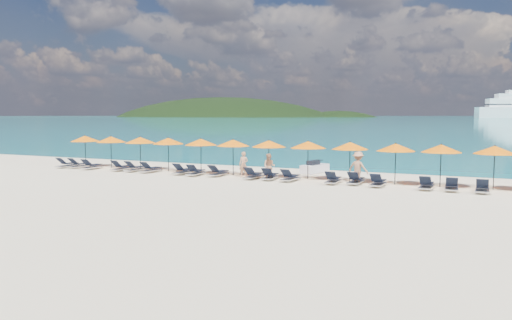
% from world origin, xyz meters
% --- Properties ---
extents(ground, '(1400.00, 1400.00, 0.00)m').
position_xyz_m(ground, '(0.00, 0.00, 0.00)').
color(ground, beige).
extents(sea, '(1600.00, 1300.00, 0.01)m').
position_xyz_m(sea, '(0.00, 660.00, 0.01)').
color(sea, '#1FA9B2').
rests_on(sea, ground).
extents(headland_main, '(374.00, 242.00, 126.50)m').
position_xyz_m(headland_main, '(-300.00, 540.00, -38.00)').
color(headland_main, black).
rests_on(headland_main, ground).
extents(headland_small, '(162.00, 126.00, 85.50)m').
position_xyz_m(headland_small, '(-150.00, 560.00, -35.00)').
color(headland_small, black).
rests_on(headland_small, ground).
extents(jetski, '(1.40, 2.39, 0.80)m').
position_xyz_m(jetski, '(1.79, 8.16, 0.33)').
color(jetski, white).
rests_on(jetski, ground).
extents(beachgoer_a, '(0.59, 0.41, 1.56)m').
position_xyz_m(beachgoer_a, '(-1.33, 4.09, 0.78)').
color(beachgoer_a, tan).
rests_on(beachgoer_a, ground).
extents(beachgoer_b, '(0.77, 0.49, 1.50)m').
position_xyz_m(beachgoer_b, '(0.36, 4.07, 0.75)').
color(beachgoer_b, tan).
rests_on(beachgoer_b, ground).
extents(beachgoer_c, '(1.23, 0.77, 1.77)m').
position_xyz_m(beachgoer_c, '(5.52, 4.39, 0.89)').
color(beachgoer_c, tan).
rests_on(beachgoer_c, ground).
extents(umbrella_0, '(2.10, 2.10, 2.28)m').
position_xyz_m(umbrella_0, '(-14.75, 5.13, 2.02)').
color(umbrella_0, black).
rests_on(umbrella_0, ground).
extents(umbrella_1, '(2.10, 2.10, 2.28)m').
position_xyz_m(umbrella_1, '(-12.26, 5.04, 2.02)').
color(umbrella_1, black).
rests_on(umbrella_1, ground).
extents(umbrella_2, '(2.10, 2.10, 2.28)m').
position_xyz_m(umbrella_2, '(-9.79, 5.14, 2.02)').
color(umbrella_2, black).
rests_on(umbrella_2, ground).
extents(umbrella_3, '(2.10, 2.10, 2.28)m').
position_xyz_m(umbrella_3, '(-7.36, 4.98, 2.02)').
color(umbrella_3, black).
rests_on(umbrella_3, ground).
extents(umbrella_4, '(2.10, 2.10, 2.28)m').
position_xyz_m(umbrella_4, '(-4.79, 4.91, 2.02)').
color(umbrella_4, black).
rests_on(umbrella_4, ground).
extents(umbrella_5, '(2.10, 2.10, 2.28)m').
position_xyz_m(umbrella_5, '(-2.44, 4.88, 2.02)').
color(umbrella_5, black).
rests_on(umbrella_5, ground).
extents(umbrella_6, '(2.10, 2.10, 2.28)m').
position_xyz_m(umbrella_6, '(-0.05, 4.96, 2.02)').
color(umbrella_6, black).
rests_on(umbrella_6, ground).
extents(umbrella_7, '(2.10, 2.10, 2.28)m').
position_xyz_m(umbrella_7, '(2.41, 5.04, 2.02)').
color(umbrella_7, black).
rests_on(umbrella_7, ground).
extents(umbrella_8, '(2.10, 2.10, 2.28)m').
position_xyz_m(umbrella_8, '(4.87, 5.11, 2.02)').
color(umbrella_8, black).
rests_on(umbrella_8, ground).
extents(umbrella_9, '(2.10, 2.10, 2.28)m').
position_xyz_m(umbrella_9, '(7.43, 4.85, 2.02)').
color(umbrella_9, black).
rests_on(umbrella_9, ground).
extents(umbrella_10, '(2.10, 2.10, 2.28)m').
position_xyz_m(umbrella_10, '(9.73, 4.95, 2.02)').
color(umbrella_10, black).
rests_on(umbrella_10, ground).
extents(umbrella_11, '(2.10, 2.10, 2.28)m').
position_xyz_m(umbrella_11, '(12.25, 4.97, 2.02)').
color(umbrella_11, black).
rests_on(umbrella_11, ground).
extents(lounger_0, '(0.69, 1.73, 0.66)m').
position_xyz_m(lounger_0, '(-15.16, 3.75, 0.24)').
color(lounger_0, silver).
rests_on(lounger_0, ground).
extents(lounger_1, '(0.78, 1.75, 0.66)m').
position_xyz_m(lounger_1, '(-14.16, 3.89, 0.24)').
color(lounger_1, silver).
rests_on(lounger_1, ground).
extents(lounger_2, '(0.71, 1.73, 0.66)m').
position_xyz_m(lounger_2, '(-12.82, 3.67, 0.24)').
color(lounger_2, silver).
rests_on(lounger_2, ground).
extents(lounger_3, '(0.66, 1.71, 0.66)m').
position_xyz_m(lounger_3, '(-10.33, 3.80, 0.24)').
color(lounger_3, silver).
rests_on(lounger_3, ground).
extents(lounger_4, '(0.76, 1.75, 0.66)m').
position_xyz_m(lounger_4, '(-9.17, 3.81, 0.24)').
color(lounger_4, silver).
rests_on(lounger_4, ground).
extents(lounger_5, '(0.67, 1.72, 0.66)m').
position_xyz_m(lounger_5, '(-7.95, 3.82, 0.24)').
color(lounger_5, silver).
rests_on(lounger_5, ground).
extents(lounger_6, '(0.63, 1.70, 0.66)m').
position_xyz_m(lounger_6, '(-5.48, 3.83, 0.24)').
color(lounger_6, silver).
rests_on(lounger_6, ground).
extents(lounger_7, '(0.78, 1.75, 0.66)m').
position_xyz_m(lounger_7, '(-4.41, 3.64, 0.24)').
color(lounger_7, silver).
rests_on(lounger_7, ground).
extents(lounger_8, '(0.72, 1.73, 0.66)m').
position_xyz_m(lounger_8, '(-2.99, 3.93, 0.24)').
color(lounger_8, silver).
rests_on(lounger_8, ground).
extents(lounger_9, '(0.69, 1.72, 0.66)m').
position_xyz_m(lounger_9, '(-0.47, 3.69, 0.24)').
color(lounger_9, silver).
rests_on(lounger_9, ground).
extents(lounger_10, '(0.77, 1.75, 0.66)m').
position_xyz_m(lounger_10, '(0.55, 3.75, 0.24)').
color(lounger_10, silver).
rests_on(lounger_10, ground).
extents(lounger_11, '(0.73, 1.74, 0.66)m').
position_xyz_m(lounger_11, '(1.83, 3.67, 0.24)').
color(lounger_11, silver).
rests_on(lounger_11, ground).
extents(lounger_12, '(0.69, 1.72, 0.66)m').
position_xyz_m(lounger_12, '(4.33, 3.69, 0.24)').
color(lounger_12, silver).
rests_on(lounger_12, ground).
extents(lounger_13, '(0.66, 1.72, 0.66)m').
position_xyz_m(lounger_13, '(5.51, 3.98, 0.24)').
color(lounger_13, silver).
rests_on(lounger_13, ground).
extents(lounger_14, '(0.66, 1.72, 0.66)m').
position_xyz_m(lounger_14, '(6.76, 3.66, 0.24)').
color(lounger_14, silver).
rests_on(lounger_14, ground).
extents(lounger_15, '(0.64, 1.71, 0.66)m').
position_xyz_m(lounger_15, '(9.18, 3.66, 0.24)').
color(lounger_15, silver).
rests_on(lounger_15, ground).
extents(lounger_16, '(0.73, 1.74, 0.66)m').
position_xyz_m(lounger_16, '(10.37, 3.72, 0.24)').
color(lounger_16, silver).
rests_on(lounger_16, ground).
extents(lounger_17, '(0.64, 1.71, 0.66)m').
position_xyz_m(lounger_17, '(11.76, 3.68, 0.24)').
color(lounger_17, silver).
rests_on(lounger_17, ground).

